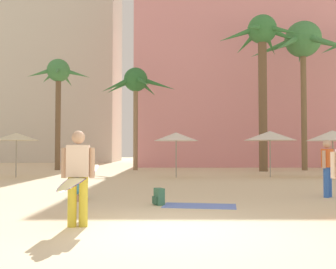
# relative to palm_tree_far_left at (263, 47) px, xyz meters

# --- Properties ---
(ground) EXTENTS (120.00, 120.00, 0.00)m
(ground) POSITION_rel_palm_tree_far_left_xyz_m (-6.14, -17.78, -7.94)
(ground) COLOR beige
(hotel_pink) EXTENTS (20.20, 9.52, 18.34)m
(hotel_pink) POSITION_rel_palm_tree_far_left_xyz_m (1.39, 9.84, 1.23)
(hotel_pink) COLOR pink
(hotel_pink) RESTS_ON ground
(palm_tree_far_left) EXTENTS (5.83, 5.34, 10.01)m
(palm_tree_far_left) POSITION_rel_palm_tree_far_left_xyz_m (0.00, 0.00, 0.00)
(palm_tree_far_left) COLOR brown
(palm_tree_far_left) RESTS_ON ground
(palm_tree_left) EXTENTS (5.02, 4.98, 6.89)m
(palm_tree_left) POSITION_rel_palm_tree_far_left_xyz_m (-8.21, 1.36, -2.23)
(palm_tree_left) COLOR #896B4C
(palm_tree_left) RESTS_ON ground
(palm_tree_center) EXTENTS (3.98, 4.14, 7.55)m
(palm_tree_center) POSITION_rel_palm_tree_far_left_xyz_m (-13.52, 1.65, -1.75)
(palm_tree_center) COLOR brown
(palm_tree_center) RESTS_ON ground
(palm_tree_far_right) EXTENTS (6.96, 7.01, 10.00)m
(palm_tree_far_right) POSITION_rel_palm_tree_far_left_xyz_m (3.03, 1.21, 0.47)
(palm_tree_far_right) COLOR brown
(palm_tree_far_right) RESTS_ON ground
(cafe_umbrella_1) EXTENTS (2.53, 2.53, 2.34)m
(cafe_umbrella_1) POSITION_rel_palm_tree_far_left_xyz_m (2.14, -5.29, -5.87)
(cafe_umbrella_1) COLOR gray
(cafe_umbrella_1) RESTS_ON ground
(cafe_umbrella_2) EXTENTS (2.22, 2.22, 2.23)m
(cafe_umbrella_2) POSITION_rel_palm_tree_far_left_xyz_m (-5.65, -5.41, -5.93)
(cafe_umbrella_2) COLOR gray
(cafe_umbrella_2) RESTS_ON ground
(cafe_umbrella_3) EXTENTS (2.62, 2.62, 2.32)m
(cafe_umbrella_3) POSITION_rel_palm_tree_far_left_xyz_m (-0.91, -5.05, -5.87)
(cafe_umbrella_3) COLOR gray
(cafe_umbrella_3) RESTS_ON ground
(cafe_umbrella_4) EXTENTS (2.19, 2.19, 2.22)m
(cafe_umbrella_4) POSITION_rel_palm_tree_far_left_xyz_m (-13.62, -5.18, -5.92)
(cafe_umbrella_4) COLOR gray
(cafe_umbrella_4) RESTS_ON ground
(beach_towel) EXTENTS (1.88, 1.12, 0.01)m
(beach_towel) POSITION_rel_palm_tree_far_left_xyz_m (-5.27, -14.93, -7.94)
(beach_towel) COLOR #6684E0
(beach_towel) RESTS_ON ground
(backpack) EXTENTS (0.33, 0.35, 0.42)m
(backpack) POSITION_rel_palm_tree_far_left_xyz_m (-6.28, -14.74, -7.74)
(backpack) COLOR #3C7458
(backpack) RESTS_ON ground
(person_mid_left) EXTENTS (0.61, 3.16, 1.73)m
(person_mid_left) POSITION_rel_palm_tree_far_left_xyz_m (-7.68, -17.33, -7.01)
(person_mid_left) COLOR gold
(person_mid_left) RESTS_ON ground
(person_mid_right) EXTENTS (0.49, 0.50, 1.67)m
(person_mid_right) POSITION_rel_palm_tree_far_left_xyz_m (-1.40, -13.19, -7.03)
(person_mid_right) COLOR blue
(person_mid_right) RESTS_ON ground
(person_near_left) EXTENTS (0.70, 1.03, 0.93)m
(person_near_left) POSITION_rel_palm_tree_far_left_xyz_m (-8.59, -13.51, -7.62)
(person_near_left) COLOR tan
(person_near_left) RESTS_ON ground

